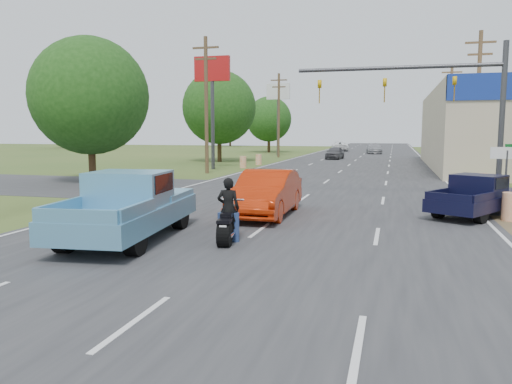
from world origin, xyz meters
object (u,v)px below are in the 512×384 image
(rider, at_px, (228,212))
(distant_car_white, at_px, (340,146))
(red_convertible, at_px, (266,193))
(blue_pickup, at_px, (130,205))
(motorcycle, at_px, (228,225))
(distant_car_silver, at_px, (374,148))
(navy_pickup, at_px, (478,195))
(distant_car_grey, at_px, (335,153))

(rider, relative_size, distant_car_white, 0.32)
(red_convertible, relative_size, blue_pickup, 0.83)
(motorcycle, xyz_separation_m, distant_car_silver, (1.71, 59.58, 0.22))
(navy_pickup, relative_size, distant_car_grey, 1.17)
(red_convertible, bearing_deg, blue_pickup, -120.46)
(rider, height_order, distant_car_silver, rider)
(red_convertible, relative_size, distant_car_silver, 1.02)
(blue_pickup, bearing_deg, motorcycle, -0.97)
(blue_pickup, xyz_separation_m, navy_pickup, (10.40, 6.94, -0.22))
(red_convertible, bearing_deg, distant_car_white, 93.10)
(distant_car_grey, distance_m, distant_car_silver, 16.20)
(rider, distance_m, navy_pickup, 10.00)
(blue_pickup, relative_size, distant_car_silver, 1.22)
(distant_car_silver, bearing_deg, navy_pickup, -90.34)
(motorcycle, distance_m, blue_pickup, 2.97)
(distant_car_white, bearing_deg, distant_car_grey, 86.43)
(rider, distance_m, blue_pickup, 2.93)
(distant_car_silver, bearing_deg, distant_car_white, 120.06)
(red_convertible, relative_size, distant_car_grey, 1.22)
(motorcycle, relative_size, distant_car_white, 0.41)
(navy_pickup, relative_size, distant_car_silver, 0.98)
(rider, relative_size, navy_pickup, 0.36)
(distant_car_silver, bearing_deg, distant_car_grey, -109.94)
(red_convertible, distance_m, motorcycle, 4.67)
(blue_pickup, distance_m, distant_car_silver, 60.02)
(rider, height_order, blue_pickup, blue_pickup)
(navy_pickup, bearing_deg, distant_car_white, 132.05)
(rider, bearing_deg, motorcycle, 90.00)
(blue_pickup, xyz_separation_m, distant_car_white, (-1.01, 67.40, -0.24))
(navy_pickup, height_order, distant_car_grey, navy_pickup)
(red_convertible, xyz_separation_m, navy_pickup, (7.56, 2.03, -0.06))
(red_convertible, distance_m, navy_pickup, 7.83)
(rider, bearing_deg, red_convertible, -98.20)
(blue_pickup, bearing_deg, rider, 0.22)
(red_convertible, bearing_deg, rider, -89.62)
(distant_car_grey, bearing_deg, distant_car_white, 98.78)
(distant_car_grey, xyz_separation_m, distant_car_silver, (3.74, 15.76, 0.02))
(distant_car_grey, height_order, distant_car_white, distant_car_white)
(motorcycle, relative_size, blue_pickup, 0.37)
(distant_car_white, bearing_deg, distant_car_silver, 118.45)
(red_convertible, bearing_deg, motorcycle, -89.51)
(red_convertible, distance_m, distant_car_white, 62.61)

